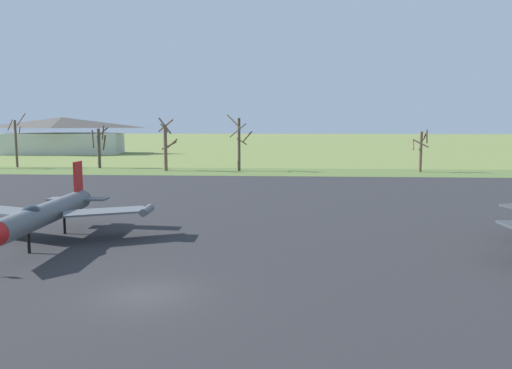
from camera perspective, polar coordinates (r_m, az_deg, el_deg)
ground_plane at (r=23.59m, az=-12.20°, el=-11.99°), size 600.00×600.00×0.00m
asphalt_apron at (r=41.09m, az=-5.12°, el=-3.65°), size 103.90×61.56×0.05m
grass_verge_strip at (r=77.29m, az=-0.92°, el=1.41°), size 163.90×12.00×0.06m
jet_fighter_rear_center at (r=34.44m, az=-22.35°, el=-2.94°), size 12.28×13.77×4.76m
bare_tree_left_of_center at (r=93.72m, az=-25.21°, el=4.39°), size 2.55×2.54×8.97m
bare_tree_center at (r=87.49m, az=-17.09°, el=4.24°), size 2.76×2.76×7.05m
bare_tree_right_of_center at (r=80.04m, az=-10.01°, el=4.42°), size 3.22×3.09×8.22m
bare_tree_far_right at (r=78.49m, az=-1.87°, el=4.75°), size 3.92×3.91×8.70m
bare_tree_backdrop_extra at (r=80.62m, az=17.91°, el=3.78°), size 2.59×2.83×6.53m
visitor_building at (r=129.90m, az=-20.80°, el=5.09°), size 29.38×15.31×8.63m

